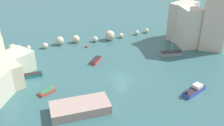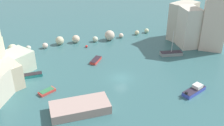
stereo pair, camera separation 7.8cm
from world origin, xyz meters
name	(u,v)px [view 2 (the right image)]	position (x,y,z in m)	size (l,w,h in m)	color
cove_water	(121,78)	(0.00, 0.00, 0.00)	(160.00, 160.00, 0.00)	#336164
cliff_headland_right	(199,23)	(26.65, 10.42, 4.98)	(18.46, 19.43, 14.20)	beige
rock_breakwater	(76,40)	(-4.09, 20.45, 1.09)	(38.79, 4.44, 2.70)	beige
stone_dock	(80,107)	(-10.76, -7.42, 0.79)	(9.96, 4.63, 1.58)	#AB9088
channel_buoy	(86,46)	(-2.31, 17.16, 0.31)	(0.63, 0.63, 0.63)	red
moored_boat_0	(32,75)	(-17.13, 7.32, 0.34)	(4.46, 1.61, 0.68)	teal
moored_boat_1	(195,90)	(10.82, -9.91, 0.54)	(5.50, 3.26, 1.44)	#3B4DBA
moored_boat_2	(171,53)	(15.51, 5.40, 0.45)	(5.58, 2.95, 6.25)	gray
moored_boat_3	(67,114)	(-13.10, -7.73, 0.26)	(3.30, 2.93, 0.52)	navy
moored_boat_4	(47,91)	(-15.11, 0.24, 0.28)	(3.46, 2.60, 0.58)	#D04139
moored_boat_5	(96,60)	(-2.53, 8.91, 0.32)	(3.52, 3.68, 0.64)	red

